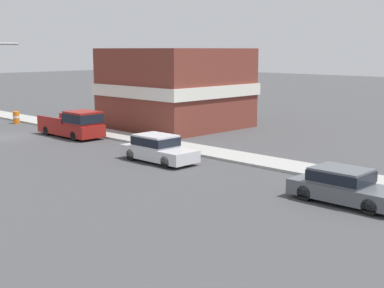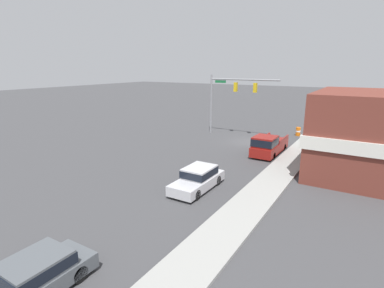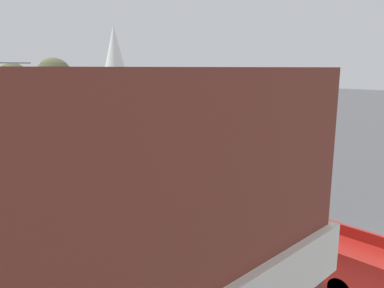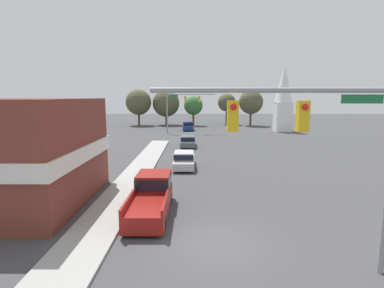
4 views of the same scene
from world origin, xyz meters
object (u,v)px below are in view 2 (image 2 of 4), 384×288
at_px(pickup_truck_parked, 268,145).
at_px(construction_barrel, 298,131).
at_px(car_lead, 198,178).
at_px(car_second_ahead, 32,277).

distance_m(pickup_truck_parked, construction_barrel, 9.74).
height_order(car_lead, construction_barrel, car_lead).
relative_size(car_lead, car_second_ahead, 1.01).
distance_m(car_lead, construction_barrel, 20.18).
bearing_deg(car_lead, car_second_ahead, 89.29).
height_order(car_second_ahead, construction_barrel, car_second_ahead).
distance_m(car_lead, car_second_ahead, 11.46).
bearing_deg(pickup_truck_parked, car_lead, 81.88).
xyz_separation_m(car_second_ahead, construction_barrel, (-2.21, -31.53, -0.23)).
bearing_deg(construction_barrel, pickup_truck_parked, 86.50).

